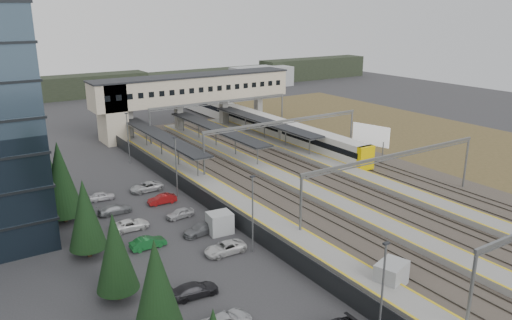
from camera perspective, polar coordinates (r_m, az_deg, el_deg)
ground at (r=61.05m, az=1.89°, el=-5.66°), size 220.00×220.00×0.00m
conifer_row at (r=47.32m, az=-17.76°, el=-7.07°), size 4.42×49.82×9.50m
car_park at (r=49.41m, az=-6.81°, el=-10.73°), size 10.41×44.49×1.28m
lampposts at (r=56.61m, az=-5.46°, el=-2.87°), size 0.50×53.25×8.07m
fence at (r=61.54m, az=-5.77°, el=-4.54°), size 0.08×90.00×2.00m
relay_cabin_near at (r=46.02m, az=15.17°, el=-12.61°), size 3.36×2.85×2.39m
relay_cabin_far at (r=54.63m, az=-4.16°, el=-7.18°), size 2.74×2.36×2.33m
rail_corridor at (r=69.94m, az=5.84°, el=-2.50°), size 34.00×90.00×0.92m
canopies at (r=85.33m, az=-4.62°, el=3.64°), size 23.10×30.00×3.28m
footbridge at (r=98.05m, az=-8.55°, el=7.63°), size 40.40×6.40×11.20m
gantries at (r=68.48m, az=8.76°, el=1.97°), size 28.40×62.28×7.17m
train at (r=98.24m, az=0.07°, el=4.36°), size 2.90×60.58×3.65m
billboard at (r=82.12m, az=12.97°, el=2.69°), size 1.84×6.37×5.68m
scrub_east at (r=95.68m, az=22.75°, el=1.42°), size 34.00×120.00×0.06m
treeline_far at (r=150.78m, az=-10.98°, el=8.80°), size 170.00×19.00×7.00m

